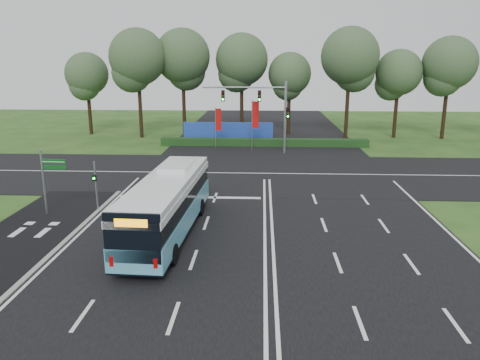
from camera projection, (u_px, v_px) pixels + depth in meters
name	position (u px, v px, depth m)	size (l,w,h in m)	color
ground	(265.00, 225.00, 26.24)	(120.00, 120.00, 0.00)	#234A18
road_main	(265.00, 224.00, 26.23)	(20.00, 120.00, 0.04)	black
road_cross	(264.00, 174.00, 37.84)	(120.00, 14.00, 0.05)	black
bike_path	(21.00, 240.00, 23.91)	(5.00, 18.00, 0.06)	black
kerb_strip	(67.00, 240.00, 23.79)	(0.25, 18.00, 0.12)	gray
city_bus	(168.00, 205.00, 24.30)	(2.96, 11.69, 3.33)	#55A6C6
pedestrian_signal	(96.00, 184.00, 28.15)	(0.28, 0.40, 3.10)	gray
street_sign	(48.00, 174.00, 27.23)	(1.54, 0.20, 3.96)	gray
banner_flag_left	(218.00, 122.00, 47.91)	(0.63, 0.07, 4.23)	gray
banner_flag_mid	(255.00, 118.00, 47.13)	(0.73, 0.20, 5.03)	gray
traffic_light_gantry	(267.00, 106.00, 44.88)	(8.41, 0.28, 7.00)	gray
hedge	(264.00, 142.00, 49.83)	(22.00, 1.20, 0.80)	#133414
blue_hoarding	(228.00, 132.00, 52.26)	(10.00, 0.30, 2.20)	#2044AD
eucalyptus_row	(291.00, 62.00, 53.93)	(54.62, 9.61, 12.62)	black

